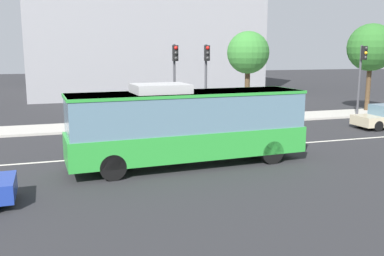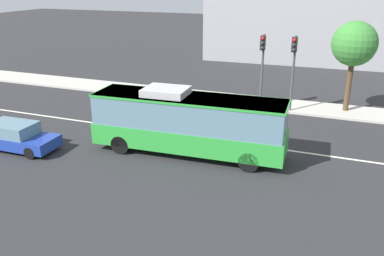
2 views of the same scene
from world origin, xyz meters
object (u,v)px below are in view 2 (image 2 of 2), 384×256
transit_bus (188,121)px  traffic_light_mid_block (294,61)px  sedan_blue (15,136)px  traffic_light_far_corner (262,59)px  street_tree_kerbside_left (354,44)px

transit_bus → traffic_light_mid_block: (3.98, 8.85, 1.75)m
transit_bus → sedan_blue: size_ratio=2.23×
traffic_light_far_corner → street_tree_kerbside_left: bearing=104.9°
traffic_light_mid_block → street_tree_kerbside_left: size_ratio=0.85×
sedan_blue → street_tree_kerbside_left: (16.46, 13.13, 3.90)m
traffic_light_mid_block → street_tree_kerbside_left: street_tree_kerbside_left is taller
transit_bus → sedan_blue: transit_bus is taller
transit_bus → street_tree_kerbside_left: (7.57, 10.37, 2.82)m
sedan_blue → street_tree_kerbside_left: 21.41m
street_tree_kerbside_left → sedan_blue: bearing=-141.4°
traffic_light_mid_block → traffic_light_far_corner: (-2.07, 0.03, 0.00)m
transit_bus → street_tree_kerbside_left: bearing=51.0°
transit_bus → street_tree_kerbside_left: size_ratio=1.65×
traffic_light_mid_block → street_tree_kerbside_left: (3.59, 1.52, 1.07)m
sedan_blue → traffic_light_far_corner: (10.80, 11.64, 2.84)m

